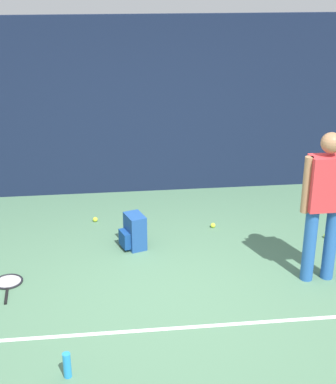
{
  "coord_description": "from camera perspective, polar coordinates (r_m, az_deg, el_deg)",
  "views": [
    {
      "loc": [
        -0.65,
        -5.15,
        3.25
      ],
      "look_at": [
        0.0,
        0.4,
        1.0
      ],
      "focal_mm": 52.12,
      "sensor_mm": 36.0,
      "label": 1
    }
  ],
  "objects": [
    {
      "name": "ground_plane",
      "position": [
        6.12,
        0.44,
        -10.12
      ],
      "size": [
        12.0,
        12.0,
        0.0
      ],
      "primitive_type": "plane",
      "color": "#4C7556"
    },
    {
      "name": "back_fence",
      "position": [
        8.4,
        -2.1,
        8.69
      ],
      "size": [
        10.0,
        0.1,
        2.65
      ],
      "primitive_type": "cube",
      "color": "#141E38",
      "rests_on": "ground"
    },
    {
      "name": "court_line",
      "position": [
        5.57,
        1.32,
        -13.72
      ],
      "size": [
        9.0,
        0.05,
        0.0
      ],
      "primitive_type": "cube",
      "color": "white",
      "rests_on": "ground"
    },
    {
      "name": "tennis_player",
      "position": [
        6.16,
        15.77,
        -0.7
      ],
      "size": [
        0.53,
        0.23,
        1.7
      ],
      "rotation": [
        0.0,
        0.0,
        -3.12
      ],
      "color": "#2659A5",
      "rests_on": "ground"
    },
    {
      "name": "tennis_racket",
      "position": [
        6.49,
        -16.04,
        -8.92
      ],
      "size": [
        0.35,
        0.62,
        0.03
      ],
      "rotation": [
        0.0,
        0.0,
        1.65
      ],
      "color": "black",
      "rests_on": "ground"
    },
    {
      "name": "backpack",
      "position": [
        6.93,
        -3.51,
        -4.12
      ],
      "size": [
        0.35,
        0.35,
        0.44
      ],
      "rotation": [
        0.0,
        0.0,
        5.03
      ],
      "color": "#1E478C",
      "rests_on": "ground"
    },
    {
      "name": "tennis_ball_near_player",
      "position": [
        7.51,
        15.89,
        -4.33
      ],
      "size": [
        0.07,
        0.07,
        0.07
      ],
      "primitive_type": "sphere",
      "color": "#CCE033",
      "rests_on": "ground"
    },
    {
      "name": "tennis_ball_by_fence",
      "position": [
        7.74,
        -7.45,
        -2.8
      ],
      "size": [
        0.07,
        0.07,
        0.07
      ],
      "primitive_type": "sphere",
      "color": "#CCE033",
      "rests_on": "ground"
    },
    {
      "name": "tennis_ball_far_left",
      "position": [
        7.53,
        4.63,
        -3.41
      ],
      "size": [
        0.07,
        0.07,
        0.07
      ],
      "primitive_type": "sphere",
      "color": "#CCE033",
      "rests_on": "ground"
    },
    {
      "name": "water_bottle",
      "position": [
        5.02,
        -10.29,
        -17.04
      ],
      "size": [
        0.07,
        0.07,
        0.24
      ],
      "primitive_type": "cylinder",
      "color": "#268CD8",
      "rests_on": "ground"
    }
  ]
}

